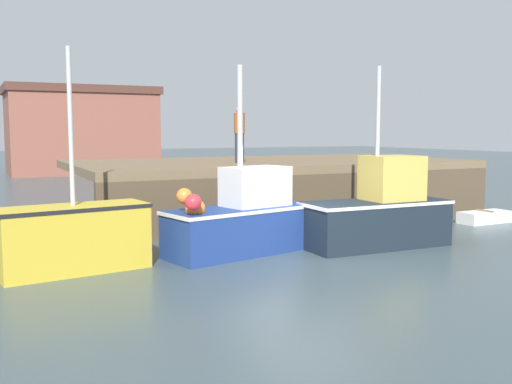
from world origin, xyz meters
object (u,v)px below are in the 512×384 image
at_px(fishing_boat_near_right, 242,220).
at_px(fishing_boat_mid, 379,213).
at_px(rowboat, 485,217).
at_px(fishing_boat_near_left, 74,236).
at_px(dockworker, 239,134).

relative_size(fishing_boat_near_right, fishing_boat_mid, 0.99).
distance_m(fishing_boat_near_right, rowboat, 8.78).
distance_m(fishing_boat_near_left, fishing_boat_near_right, 3.81).
distance_m(fishing_boat_near_right, dockworker, 5.37).
relative_size(fishing_boat_near_left, rowboat, 2.59).
bearing_deg(fishing_boat_mid, fishing_boat_near_right, 167.23).
xyz_separation_m(fishing_boat_near_left, dockworker, (5.85, 4.71, 2.02)).
bearing_deg(fishing_boat_near_left, fishing_boat_near_right, 2.15).
xyz_separation_m(fishing_boat_near_left, fishing_boat_mid, (7.19, -0.62, 0.10)).
bearing_deg(dockworker, fishing_boat_near_right, -114.08).
xyz_separation_m(fishing_boat_mid, dockworker, (-1.34, 5.33, 1.91)).
distance_m(fishing_boat_near_left, rowboat, 12.58).
relative_size(fishing_boat_near_left, fishing_boat_near_right, 1.04).
distance_m(fishing_boat_near_left, fishing_boat_mid, 7.22).
bearing_deg(fishing_boat_near_left, fishing_boat_mid, -4.96).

